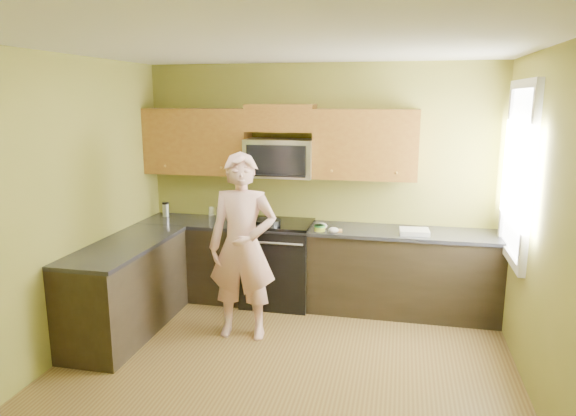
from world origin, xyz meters
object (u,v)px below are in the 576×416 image
(microwave, at_px, (280,177))
(frying_pan, at_px, (267,225))
(travel_mug, at_px, (166,216))
(butter_tub, at_px, (320,231))
(stove, at_px, (278,263))
(woman, at_px, (243,247))

(microwave, bearing_deg, frying_pan, -105.17)
(travel_mug, bearing_deg, frying_pan, -12.29)
(microwave, distance_m, butter_tub, 0.79)
(stove, relative_size, travel_mug, 5.52)
(frying_pan, bearing_deg, microwave, 88.34)
(stove, distance_m, butter_tub, 0.70)
(stove, distance_m, travel_mug, 1.49)
(stove, bearing_deg, travel_mug, 174.89)
(stove, distance_m, frying_pan, 0.51)
(stove, height_order, microwave, microwave)
(travel_mug, bearing_deg, stove, -5.11)
(frying_pan, bearing_deg, butter_tub, 12.46)
(woman, height_order, travel_mug, woman)
(stove, height_order, frying_pan, frying_pan)
(butter_tub, bearing_deg, woman, -131.62)
(frying_pan, relative_size, travel_mug, 2.96)
(woman, height_order, butter_tub, woman)
(travel_mug, bearing_deg, woman, -38.62)
(woman, xyz_separation_m, travel_mug, (-1.28, 1.02, 0.01))
(stove, height_order, woman, woman)
(woman, distance_m, butter_tub, 0.96)
(stove, distance_m, microwave, 0.98)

